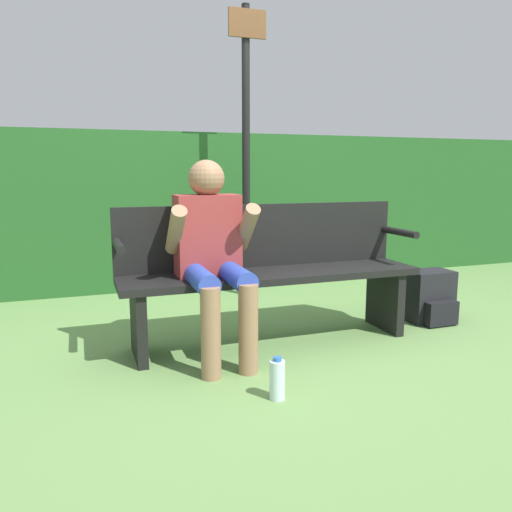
% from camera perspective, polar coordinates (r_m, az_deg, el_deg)
% --- Properties ---
extents(ground_plane, '(40.00, 40.00, 0.00)m').
position_cam_1_polar(ground_plane, '(3.37, 1.86, -9.82)').
color(ground_plane, '#668E4C').
extents(hedge_back, '(12.00, 0.48, 1.49)m').
position_cam_1_polar(hedge_back, '(5.08, -6.33, 5.32)').
color(hedge_back, '#235623').
rests_on(hedge_back, ground).
extents(park_bench, '(1.97, 0.44, 0.90)m').
position_cam_1_polar(park_bench, '(3.30, 1.49, -1.51)').
color(park_bench, black).
rests_on(park_bench, ground).
extents(person_seated, '(0.53, 0.64, 1.19)m').
position_cam_1_polar(person_seated, '(3.01, -5.02, 0.98)').
color(person_seated, '#993333').
rests_on(person_seated, ground).
extents(backpack, '(0.34, 0.30, 0.39)m').
position_cam_1_polar(backpack, '(3.99, 19.25, -4.51)').
color(backpack, black).
rests_on(backpack, ground).
extents(water_bottle, '(0.08, 0.08, 0.22)m').
position_cam_1_polar(water_bottle, '(2.55, 2.44, -13.91)').
color(water_bottle, silver).
rests_on(water_bottle, ground).
extents(signpost, '(0.33, 0.09, 2.51)m').
position_cam_1_polar(signpost, '(4.49, -1.13, 13.16)').
color(signpost, black).
rests_on(signpost, ground).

